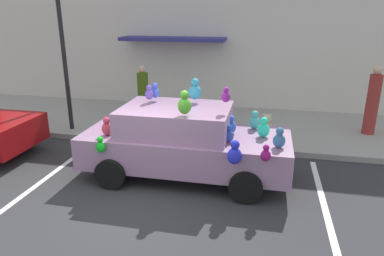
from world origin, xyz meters
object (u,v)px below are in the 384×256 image
at_px(pedestrian_walking_past, 143,98).
at_px(plush_covered_car, 184,141).
at_px(street_lamp_post, 62,40).
at_px(pedestrian_near_shopfront, 372,103).
at_px(teddy_bear_on_sidewalk, 266,127).

bearing_deg(pedestrian_walking_past, plush_covered_car, -55.64).
xyz_separation_m(plush_covered_car, street_lamp_post, (-3.89, 2.02, 1.91)).
height_order(street_lamp_post, pedestrian_near_shopfront, street_lamp_post).
xyz_separation_m(plush_covered_car, teddy_bear_on_sidewalk, (1.73, 2.47, -0.35)).
height_order(plush_covered_car, pedestrian_near_shopfront, plush_covered_car).
distance_m(teddy_bear_on_sidewalk, pedestrian_near_shopfront, 3.03).
relative_size(pedestrian_near_shopfront, pedestrian_walking_past, 1.06).
relative_size(plush_covered_car, street_lamp_post, 1.04).
bearing_deg(plush_covered_car, street_lamp_post, 152.60).
relative_size(street_lamp_post, pedestrian_near_shopfront, 2.22).
bearing_deg(teddy_bear_on_sidewalk, plush_covered_car, -124.99).
height_order(teddy_bear_on_sidewalk, pedestrian_walking_past, pedestrian_walking_past).
distance_m(street_lamp_post, pedestrian_walking_past, 2.74).
relative_size(teddy_bear_on_sidewalk, pedestrian_near_shopfront, 0.34).
relative_size(teddy_bear_on_sidewalk, street_lamp_post, 0.16).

